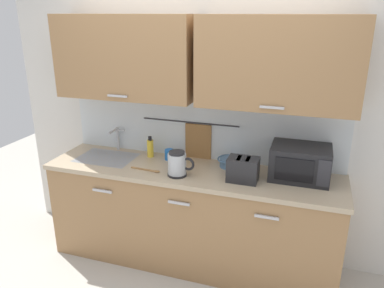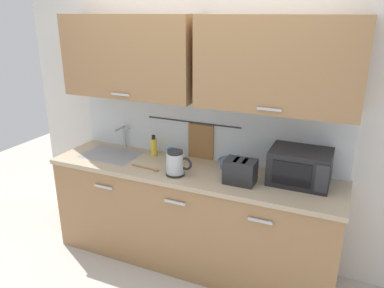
{
  "view_description": "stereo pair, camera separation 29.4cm",
  "coord_description": "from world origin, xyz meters",
  "px_view_note": "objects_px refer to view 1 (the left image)",
  "views": [
    {
      "loc": [
        0.92,
        -2.48,
        2.16
      ],
      "look_at": [
        -0.0,
        0.33,
        1.12
      ],
      "focal_mm": 35.08,
      "sensor_mm": 36.0,
      "label": 1
    },
    {
      "loc": [
        1.2,
        -2.37,
        2.16
      ],
      "look_at": [
        -0.0,
        0.33,
        1.12
      ],
      "focal_mm": 35.08,
      "sensor_mm": 36.0,
      "label": 2
    }
  ],
  "objects_px": {
    "microwave": "(300,163)",
    "mixing_bowl": "(230,162)",
    "dish_soap_bottle": "(150,148)",
    "toaster": "(243,169)",
    "mug_near_sink": "(170,155)",
    "wooden_spoon": "(149,170)",
    "electric_kettle": "(178,164)",
    "mug_by_kettle": "(177,160)"
  },
  "relations": [
    {
      "from": "microwave",
      "to": "mixing_bowl",
      "type": "bearing_deg",
      "value": 174.4
    },
    {
      "from": "dish_soap_bottle",
      "to": "toaster",
      "type": "xyz_separation_m",
      "value": [
        0.91,
        -0.25,
        0.01
      ]
    },
    {
      "from": "dish_soap_bottle",
      "to": "mug_near_sink",
      "type": "bearing_deg",
      "value": -3.26
    },
    {
      "from": "toaster",
      "to": "wooden_spoon",
      "type": "height_order",
      "value": "toaster"
    },
    {
      "from": "microwave",
      "to": "toaster",
      "type": "height_order",
      "value": "microwave"
    },
    {
      "from": "electric_kettle",
      "to": "mixing_bowl",
      "type": "relative_size",
      "value": 1.06
    },
    {
      "from": "dish_soap_bottle",
      "to": "wooden_spoon",
      "type": "xyz_separation_m",
      "value": [
        0.12,
        -0.31,
        -0.08
      ]
    },
    {
      "from": "toaster",
      "to": "mug_by_kettle",
      "type": "bearing_deg",
      "value": 166.7
    },
    {
      "from": "mug_near_sink",
      "to": "mug_by_kettle",
      "type": "height_order",
      "value": "same"
    },
    {
      "from": "microwave",
      "to": "mug_near_sink",
      "type": "distance_m",
      "value": 1.14
    },
    {
      "from": "mixing_bowl",
      "to": "mug_by_kettle",
      "type": "bearing_deg",
      "value": -167.22
    },
    {
      "from": "mug_near_sink",
      "to": "mixing_bowl",
      "type": "relative_size",
      "value": 0.56
    },
    {
      "from": "microwave",
      "to": "mixing_bowl",
      "type": "distance_m",
      "value": 0.59
    },
    {
      "from": "electric_kettle",
      "to": "microwave",
      "type": "bearing_deg",
      "value": 15.15
    },
    {
      "from": "dish_soap_bottle",
      "to": "mug_near_sink",
      "type": "relative_size",
      "value": 1.63
    },
    {
      "from": "mug_near_sink",
      "to": "wooden_spoon",
      "type": "xyz_separation_m",
      "value": [
        -0.07,
        -0.3,
        -0.04
      ]
    },
    {
      "from": "microwave",
      "to": "mug_by_kettle",
      "type": "xyz_separation_m",
      "value": [
        -1.03,
        -0.04,
        -0.09
      ]
    },
    {
      "from": "mug_by_kettle",
      "to": "wooden_spoon",
      "type": "xyz_separation_m",
      "value": [
        -0.18,
        -0.2,
        -0.04
      ]
    },
    {
      "from": "mug_by_kettle",
      "to": "wooden_spoon",
      "type": "height_order",
      "value": "mug_by_kettle"
    },
    {
      "from": "dish_soap_bottle",
      "to": "toaster",
      "type": "bearing_deg",
      "value": -15.43
    },
    {
      "from": "mixing_bowl",
      "to": "toaster",
      "type": "height_order",
      "value": "toaster"
    },
    {
      "from": "electric_kettle",
      "to": "toaster",
      "type": "relative_size",
      "value": 0.89
    },
    {
      "from": "mug_by_kettle",
      "to": "electric_kettle",
      "type": "bearing_deg",
      "value": -68.02
    },
    {
      "from": "mug_near_sink",
      "to": "wooden_spoon",
      "type": "relative_size",
      "value": 0.43
    },
    {
      "from": "microwave",
      "to": "mixing_bowl",
      "type": "relative_size",
      "value": 2.15
    },
    {
      "from": "mug_near_sink",
      "to": "dish_soap_bottle",
      "type": "bearing_deg",
      "value": 176.74
    },
    {
      "from": "toaster",
      "to": "dish_soap_bottle",
      "type": "bearing_deg",
      "value": 164.57
    },
    {
      "from": "mixing_bowl",
      "to": "mug_by_kettle",
      "type": "distance_m",
      "value": 0.46
    },
    {
      "from": "electric_kettle",
      "to": "mug_by_kettle",
      "type": "relative_size",
      "value": 1.89
    },
    {
      "from": "mug_near_sink",
      "to": "toaster",
      "type": "relative_size",
      "value": 0.47
    },
    {
      "from": "toaster",
      "to": "wooden_spoon",
      "type": "distance_m",
      "value": 0.79
    },
    {
      "from": "mixing_bowl",
      "to": "toaster",
      "type": "relative_size",
      "value": 0.84
    },
    {
      "from": "microwave",
      "to": "electric_kettle",
      "type": "xyz_separation_m",
      "value": [
        -0.94,
        -0.26,
        -0.03
      ]
    },
    {
      "from": "microwave",
      "to": "wooden_spoon",
      "type": "xyz_separation_m",
      "value": [
        -1.21,
        -0.24,
        -0.13
      ]
    },
    {
      "from": "mug_near_sink",
      "to": "toaster",
      "type": "xyz_separation_m",
      "value": [
        0.71,
        -0.24,
        0.05
      ]
    },
    {
      "from": "dish_soap_bottle",
      "to": "microwave",
      "type": "bearing_deg",
      "value": -2.68
    },
    {
      "from": "toaster",
      "to": "mug_by_kettle",
      "type": "distance_m",
      "value": 0.63
    },
    {
      "from": "toaster",
      "to": "mug_by_kettle",
      "type": "xyz_separation_m",
      "value": [
        -0.61,
        0.14,
        -0.05
      ]
    },
    {
      "from": "electric_kettle",
      "to": "mixing_bowl",
      "type": "distance_m",
      "value": 0.48
    },
    {
      "from": "dish_soap_bottle",
      "to": "mixing_bowl",
      "type": "distance_m",
      "value": 0.75
    },
    {
      "from": "microwave",
      "to": "toaster",
      "type": "bearing_deg",
      "value": -155.89
    },
    {
      "from": "electric_kettle",
      "to": "wooden_spoon",
      "type": "xyz_separation_m",
      "value": [
        -0.26,
        0.01,
        -0.1
      ]
    }
  ]
}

